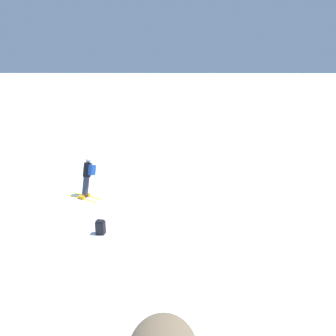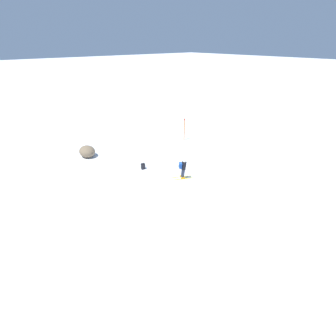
{
  "view_description": "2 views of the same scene",
  "coord_description": "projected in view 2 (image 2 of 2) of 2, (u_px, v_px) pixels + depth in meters",
  "views": [
    {
      "loc": [
        13.83,
        3.84,
        5.69
      ],
      "look_at": [
        0.59,
        3.66,
        1.34
      ],
      "focal_mm": 35.0,
      "sensor_mm": 36.0,
      "label": 1
    },
    {
      "loc": [
        -11.85,
        12.09,
        9.39
      ],
      "look_at": [
        0.13,
        1.88,
        1.64
      ],
      "focal_mm": 28.0,
      "sensor_mm": 36.0,
      "label": 2
    }
  ],
  "objects": [
    {
      "name": "exposed_boulder_0",
      "position": [
        87.0,
        151.0,
        23.09
      ],
      "size": [
        1.56,
        1.33,
        1.01
      ],
      "primitive_type": "ellipsoid",
      "color": "#7A664C",
      "rests_on": "ground"
    },
    {
      "name": "skier",
      "position": [
        183.0,
        168.0,
        19.08
      ],
      "size": [
        1.41,
        1.7,
        1.78
      ],
      "rotation": [
        0.0,
        0.0,
        -0.48
      ],
      "color": "yellow",
      "rests_on": "ground"
    },
    {
      "name": "trail_marker",
      "position": [
        184.0,
        129.0,
        26.51
      ],
      "size": [
        0.13,
        0.13,
        2.33
      ],
      "color": "orange",
      "rests_on": "ground"
    },
    {
      "name": "spare_backpack",
      "position": [
        143.0,
        166.0,
        20.98
      ],
      "size": [
        0.27,
        0.34,
        0.5
      ],
      "rotation": [
        0.0,
        0.0,
        1.38
      ],
      "color": "black",
      "rests_on": "ground"
    },
    {
      "name": "ground_plane",
      "position": [
        189.0,
        181.0,
        19.28
      ],
      "size": [
        300.0,
        300.0,
        0.0
      ],
      "primitive_type": "plane",
      "color": "white"
    }
  ]
}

